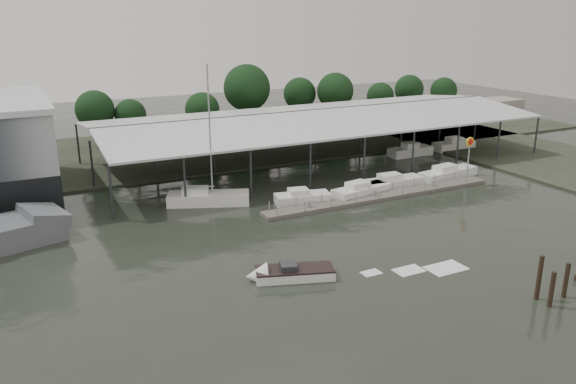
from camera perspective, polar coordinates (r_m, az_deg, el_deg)
name	(u,v)px	position (r m, az deg, el deg)	size (l,w,h in m)	color
ground	(304,259)	(45.69, 1.67, -6.78)	(200.00, 200.00, 0.00)	#252B23
land_strip_far	(165,151)	(83.14, -12.37, 4.09)	(140.00, 30.00, 0.30)	#3A4131
land_strip_east	(569,165)	(82.14, 26.69, 2.46)	(20.00, 60.00, 0.30)	#3A4131
covered_boat_shed	(316,115)	(75.46, 2.86, 7.82)	(58.24, 24.00, 6.96)	silver
floating_dock	(382,196)	(61.13, 9.54, -0.45)	(28.00, 2.00, 1.40)	#615E56
shell_fuel_sign	(469,151)	(67.82, 17.93, 3.98)	(1.10, 0.18, 5.55)	#919397
distant_commercial_buildings	(462,107)	(114.62, 17.22, 8.21)	(22.00, 8.00, 4.00)	gray
white_sailboat	(207,198)	(58.93, -8.21, -0.58)	(8.74, 5.64, 14.53)	white
speedboat_underway	(287,274)	(42.23, -0.07, -8.30)	(17.02, 7.23, 2.00)	white
moored_cruiser_0	(302,198)	(58.55, 1.44, -0.59)	(6.09, 3.30, 1.70)	white
moored_cruiser_1	(361,191)	(61.44, 7.40, 0.14)	(7.19, 3.26, 1.70)	white
moored_cruiser_2	(392,182)	(65.13, 10.57, 0.99)	(7.27, 2.49, 1.70)	white
moored_cruiser_3	(447,173)	(70.45, 15.89, 1.86)	(8.54, 3.26, 1.70)	white
horizon_tree_line	(287,95)	(95.57, -0.08, 9.81)	(69.26, 11.21, 11.39)	black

